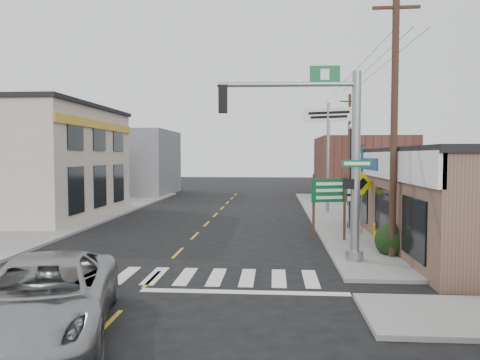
# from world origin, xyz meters

# --- Properties ---
(ground) EXTENTS (140.00, 140.00, 0.00)m
(ground) POSITION_xyz_m (0.00, 0.00, 0.00)
(ground) COLOR black
(ground) RESTS_ON ground
(sidewalk_right) EXTENTS (6.00, 38.00, 0.13)m
(sidewalk_right) POSITION_xyz_m (9.00, 13.00, 0.07)
(sidewalk_right) COLOR gray
(sidewalk_right) RESTS_ON ground
(sidewalk_left) EXTENTS (6.00, 38.00, 0.13)m
(sidewalk_left) POSITION_xyz_m (-9.00, 13.00, 0.07)
(sidewalk_left) COLOR gray
(sidewalk_left) RESTS_ON ground
(center_line) EXTENTS (0.12, 56.00, 0.01)m
(center_line) POSITION_xyz_m (0.00, 8.00, 0.01)
(center_line) COLOR gold
(center_line) RESTS_ON ground
(crosswalk) EXTENTS (11.00, 2.20, 0.01)m
(crosswalk) POSITION_xyz_m (0.00, 0.40, 0.01)
(crosswalk) COLOR silver
(crosswalk) RESTS_ON ground
(left_building) EXTENTS (12.00, 12.00, 6.80)m
(left_building) POSITION_xyz_m (-13.00, 14.00, 3.40)
(left_building) COLOR #C2B3A2
(left_building) RESTS_ON ground
(bldg_distant_right) EXTENTS (8.00, 10.00, 5.60)m
(bldg_distant_right) POSITION_xyz_m (12.00, 30.00, 2.80)
(bldg_distant_right) COLOR #572F27
(bldg_distant_right) RESTS_ON ground
(bldg_distant_left) EXTENTS (9.00, 10.00, 6.40)m
(bldg_distant_left) POSITION_xyz_m (-11.00, 32.00, 3.20)
(bldg_distant_left) COLOR slate
(bldg_distant_left) RESTS_ON ground
(suv) EXTENTS (4.26, 6.56, 1.68)m
(suv) POSITION_xyz_m (-1.11, -4.75, 0.84)
(suv) COLOR #939598
(suv) RESTS_ON ground
(traffic_signal_pole) EXTENTS (5.49, 0.40, 6.95)m
(traffic_signal_pole) POSITION_xyz_m (5.92, 2.63, 4.26)
(traffic_signal_pole) COLOR gray
(traffic_signal_pole) RESTS_ON sidewalk_right
(guide_sign) EXTENTS (1.69, 0.14, 2.96)m
(guide_sign) POSITION_xyz_m (6.30, 6.71, 2.04)
(guide_sign) COLOR #452C20
(guide_sign) RESTS_ON sidewalk_right
(fire_hydrant) EXTENTS (0.23, 0.23, 0.73)m
(fire_hydrant) POSITION_xyz_m (8.50, 7.32, 0.53)
(fire_hydrant) COLOR #EBB101
(fire_hydrant) RESTS_ON sidewalk_right
(ped_crossing_sign) EXTENTS (1.17, 0.08, 3.01)m
(ped_crossing_sign) POSITION_xyz_m (8.03, 8.33, 2.17)
(ped_crossing_sign) COLOR gray
(ped_crossing_sign) RESTS_ON sidewalk_right
(lamp_post) EXTENTS (0.70, 0.55, 5.40)m
(lamp_post) POSITION_xyz_m (7.87, 10.22, 3.27)
(lamp_post) COLOR black
(lamp_post) RESTS_ON sidewalk_right
(dance_center_sign) EXTENTS (3.40, 0.21, 7.23)m
(dance_center_sign) POSITION_xyz_m (7.40, 17.00, 5.53)
(dance_center_sign) COLOR gray
(dance_center_sign) RESTS_ON sidewalk_right
(bare_tree) EXTENTS (2.30, 2.30, 4.59)m
(bare_tree) POSITION_xyz_m (10.07, 6.79, 3.74)
(bare_tree) COLOR black
(bare_tree) RESTS_ON sidewalk_right
(shrub_front) EXTENTS (1.35, 1.35, 1.02)m
(shrub_front) POSITION_xyz_m (8.39, 3.88, 0.64)
(shrub_front) COLOR #143518
(shrub_front) RESTS_ON sidewalk_right
(shrub_back) EXTENTS (1.03, 1.03, 0.77)m
(shrub_back) POSITION_xyz_m (10.42, 8.11, 0.52)
(shrub_back) COLOR black
(shrub_back) RESTS_ON sidewalk_right
(utility_pole_near) EXTENTS (1.70, 0.26, 9.80)m
(utility_pole_near) POSITION_xyz_m (8.25, 3.36, 5.16)
(utility_pole_near) COLOR #452C20
(utility_pole_near) RESTS_ON sidewalk_right
(utility_pole_far) EXTENTS (1.46, 0.22, 8.38)m
(utility_pole_far) POSITION_xyz_m (9.50, 21.55, 4.43)
(utility_pole_far) COLOR #3C271C
(utility_pole_far) RESTS_ON sidewalk_right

